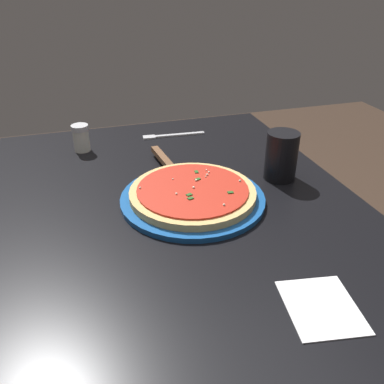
# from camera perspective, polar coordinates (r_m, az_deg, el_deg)

# --- Properties ---
(restaurant_table) EXTENTS (1.03, 0.81, 0.72)m
(restaurant_table) POSITION_cam_1_polar(r_m,az_deg,el_deg) (0.96, -2.24, -8.39)
(restaurant_table) COLOR black
(restaurant_table) RESTS_ON ground_plane
(serving_plate) EXTENTS (0.32, 0.32, 0.01)m
(serving_plate) POSITION_cam_1_polar(r_m,az_deg,el_deg) (0.90, -0.00, -0.78)
(serving_plate) COLOR #195199
(serving_plate) RESTS_ON restaurant_table
(pizza) EXTENTS (0.27, 0.27, 0.02)m
(pizza) POSITION_cam_1_polar(r_m,az_deg,el_deg) (0.89, 0.00, 0.08)
(pizza) COLOR #DBB26B
(pizza) RESTS_ON serving_plate
(pizza_server) EXTENTS (0.22, 0.08, 0.01)m
(pizza_server) POSITION_cam_1_polar(r_m,az_deg,el_deg) (1.02, -3.41, 3.82)
(pizza_server) COLOR silver
(pizza_server) RESTS_ON serving_plate
(cup_tall_drink) EXTENTS (0.08, 0.08, 0.12)m
(cup_tall_drink) POSITION_cam_1_polar(r_m,az_deg,el_deg) (0.99, 12.34, 4.93)
(cup_tall_drink) COLOR black
(cup_tall_drink) RESTS_ON restaurant_table
(napkin_folded_right) EXTENTS (0.14, 0.13, 0.00)m
(napkin_folded_right) POSITION_cam_1_polar(r_m,az_deg,el_deg) (0.67, 17.57, -14.99)
(napkin_folded_right) COLOR white
(napkin_folded_right) RESTS_ON restaurant_table
(fork) EXTENTS (0.03, 0.19, 0.00)m
(fork) POSITION_cam_1_polar(r_m,az_deg,el_deg) (1.24, -3.08, 7.87)
(fork) COLOR silver
(fork) RESTS_ON restaurant_table
(parmesan_shaker) EXTENTS (0.05, 0.05, 0.07)m
(parmesan_shaker) POSITION_cam_1_polar(r_m,az_deg,el_deg) (1.17, -15.19, 7.30)
(parmesan_shaker) COLOR silver
(parmesan_shaker) RESTS_ON restaurant_table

